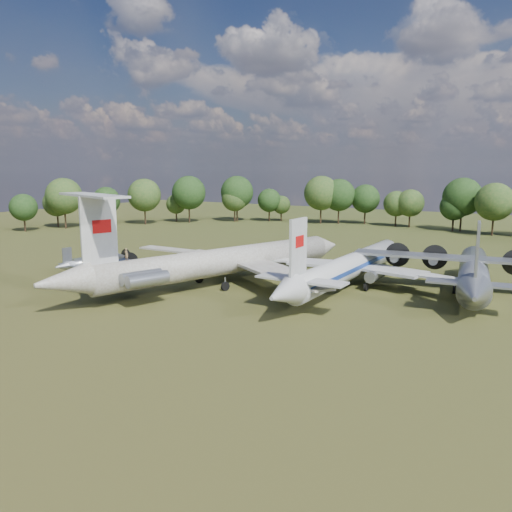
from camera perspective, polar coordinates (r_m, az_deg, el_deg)
The scene contains 7 objects.
ground at distance 78.72m, azimuth -3.96°, elevation -2.90°, with size 300.00×300.00×0.00m, color #274416.
il62_airliner at distance 75.98m, azimuth -3.74°, elevation -1.20°, with size 44.24×57.52×5.64m, color beige, non-canonical shape.
tu104_jet at distance 75.59m, azimuth 10.70°, elevation -1.66°, with size 37.37×49.83×4.98m, color white, non-canonical shape.
an12_transport at distance 76.76m, azimuth 23.59°, elevation -2.16°, with size 33.84×37.82×4.98m, color #999BA0, non-canonical shape.
small_prop_west at distance 84.46m, azimuth -16.59°, elevation -1.58°, with size 12.04×16.42×2.41m, color black, non-canonical shape.
small_prop_northwest at distance 91.06m, azimuth -18.02°, elevation -0.86°, with size 11.68×15.93×2.34m, color #A1A4A9, non-canonical shape.
person_on_il62 at distance 67.21m, azimuth -14.60°, elevation 0.18°, with size 0.60×0.39×1.63m, color olive.
Camera 1 is at (45.00, -62.17, 17.52)m, focal length 35.00 mm.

